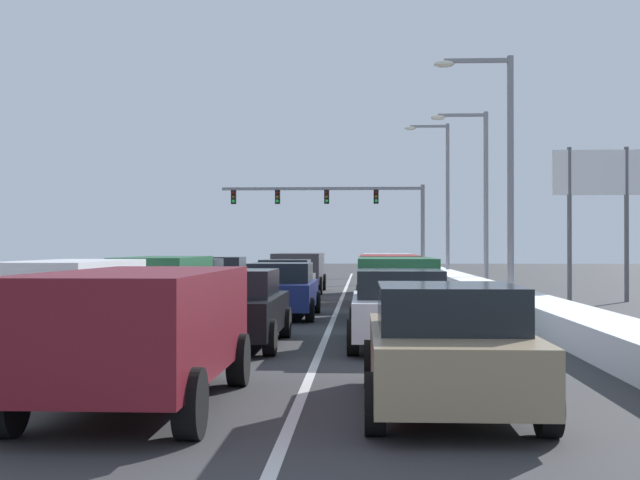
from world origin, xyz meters
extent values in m
plane|color=#333335|center=(0.00, 22.15, 0.00)|extent=(143.95, 143.95, 0.00)
cube|color=silver|center=(1.70, 27.68, 0.00)|extent=(0.14, 60.90, 0.01)
cube|color=silver|center=(-1.70, 27.68, 0.00)|extent=(0.14, 60.90, 0.01)
cube|color=white|center=(7.00, 27.68, 0.30)|extent=(1.39, 60.90, 0.61)
cube|color=white|center=(-7.00, 27.68, 0.40)|extent=(2.01, 60.90, 0.79)
cube|color=#937F60|center=(3.52, 6.48, 0.63)|extent=(1.82, 4.50, 0.70)
cube|color=black|center=(3.52, 6.33, 1.23)|extent=(1.64, 2.20, 0.55)
cube|color=red|center=(2.83, 4.28, 0.75)|extent=(0.24, 0.08, 0.14)
cube|color=red|center=(4.21, 4.28, 0.75)|extent=(0.24, 0.08, 0.14)
cylinder|color=black|center=(2.63, 8.03, 0.33)|extent=(0.22, 0.66, 0.66)
cylinder|color=black|center=(4.41, 8.03, 0.33)|extent=(0.22, 0.66, 0.66)
cylinder|color=black|center=(2.63, 4.93, 0.33)|extent=(0.22, 0.66, 0.66)
cylinder|color=black|center=(4.41, 4.93, 0.33)|extent=(0.22, 0.66, 0.66)
cube|color=silver|center=(3.21, 13.00, 0.63)|extent=(1.82, 4.50, 0.70)
cube|color=black|center=(3.21, 12.85, 1.23)|extent=(1.64, 2.20, 0.55)
cube|color=red|center=(2.52, 10.80, 0.75)|extent=(0.24, 0.08, 0.14)
cube|color=red|center=(3.90, 10.80, 0.75)|extent=(0.24, 0.08, 0.14)
cylinder|color=black|center=(2.32, 14.55, 0.33)|extent=(0.22, 0.66, 0.66)
cylinder|color=black|center=(4.10, 14.55, 0.33)|extent=(0.22, 0.66, 0.66)
cylinder|color=black|center=(2.32, 11.45, 0.33)|extent=(0.22, 0.66, 0.66)
cylinder|color=black|center=(4.10, 11.45, 0.33)|extent=(0.22, 0.66, 0.66)
cube|color=#1E5633|center=(3.35, 18.77, 1.04)|extent=(1.95, 4.90, 1.25)
cube|color=black|center=(3.35, 16.36, 1.32)|extent=(1.56, 0.06, 0.55)
cube|color=red|center=(2.57, 16.37, 0.94)|extent=(0.20, 0.08, 0.28)
cube|color=red|center=(4.13, 16.37, 0.94)|extent=(0.20, 0.08, 0.28)
cylinder|color=black|center=(2.40, 20.47, 0.37)|extent=(0.25, 0.74, 0.74)
cylinder|color=black|center=(4.31, 20.47, 0.37)|extent=(0.25, 0.74, 0.74)
cylinder|color=black|center=(2.40, 17.07, 0.37)|extent=(0.25, 0.74, 0.74)
cylinder|color=black|center=(4.31, 17.07, 0.37)|extent=(0.25, 0.74, 0.74)
cube|color=maroon|center=(3.37, 25.23, 1.04)|extent=(1.95, 4.90, 1.25)
cube|color=black|center=(3.37, 22.82, 1.32)|extent=(1.56, 0.06, 0.55)
cube|color=red|center=(2.59, 22.83, 0.94)|extent=(0.20, 0.08, 0.28)
cube|color=red|center=(4.15, 22.83, 0.94)|extent=(0.20, 0.08, 0.28)
cylinder|color=black|center=(2.42, 26.93, 0.37)|extent=(0.25, 0.74, 0.74)
cylinder|color=black|center=(4.33, 26.93, 0.37)|extent=(0.25, 0.74, 0.74)
cylinder|color=black|center=(2.42, 23.53, 0.37)|extent=(0.25, 0.74, 0.74)
cylinder|color=black|center=(4.33, 23.53, 0.37)|extent=(0.25, 0.74, 0.74)
cube|color=#B7BABF|center=(3.50, 31.55, 1.04)|extent=(1.95, 4.90, 1.25)
cube|color=black|center=(3.50, 29.14, 1.32)|extent=(1.56, 0.06, 0.55)
cube|color=red|center=(2.72, 29.15, 0.94)|extent=(0.20, 0.08, 0.28)
cube|color=red|center=(4.28, 29.15, 0.94)|extent=(0.20, 0.08, 0.28)
cylinder|color=black|center=(2.54, 33.25, 0.37)|extent=(0.25, 0.74, 0.74)
cylinder|color=black|center=(4.45, 33.25, 0.37)|extent=(0.25, 0.74, 0.74)
cylinder|color=black|center=(2.54, 29.85, 0.37)|extent=(0.25, 0.74, 0.74)
cylinder|color=black|center=(4.45, 29.85, 0.37)|extent=(0.25, 0.74, 0.74)
cube|color=maroon|center=(-0.21, 6.34, 1.04)|extent=(1.95, 4.90, 1.25)
cube|color=black|center=(-0.21, 3.93, 1.32)|extent=(1.56, 0.06, 0.55)
cube|color=red|center=(0.57, 3.94, 0.94)|extent=(0.20, 0.08, 0.28)
cylinder|color=black|center=(-1.17, 8.04, 0.37)|extent=(0.25, 0.74, 0.74)
cylinder|color=black|center=(0.74, 8.04, 0.37)|extent=(0.25, 0.74, 0.74)
cylinder|color=black|center=(-1.17, 4.64, 0.37)|extent=(0.25, 0.74, 0.74)
cylinder|color=black|center=(0.74, 4.64, 0.37)|extent=(0.25, 0.74, 0.74)
cube|color=black|center=(-0.06, 12.90, 0.63)|extent=(1.82, 4.50, 0.70)
cube|color=black|center=(-0.06, 12.75, 1.23)|extent=(1.64, 2.20, 0.55)
cube|color=red|center=(-0.75, 10.70, 0.75)|extent=(0.24, 0.08, 0.14)
cube|color=red|center=(0.63, 10.70, 0.75)|extent=(0.24, 0.08, 0.14)
cylinder|color=black|center=(-0.95, 14.45, 0.33)|extent=(0.22, 0.66, 0.66)
cylinder|color=black|center=(0.83, 14.45, 0.33)|extent=(0.22, 0.66, 0.66)
cylinder|color=black|center=(-0.95, 11.35, 0.33)|extent=(0.22, 0.66, 0.66)
cylinder|color=black|center=(0.83, 11.35, 0.33)|extent=(0.22, 0.66, 0.66)
cube|color=navy|center=(0.23, 19.86, 0.63)|extent=(1.82, 4.50, 0.70)
cube|color=black|center=(0.23, 19.71, 1.23)|extent=(1.64, 2.20, 0.55)
cube|color=red|center=(-0.46, 17.66, 0.75)|extent=(0.24, 0.08, 0.14)
cube|color=red|center=(0.93, 17.66, 0.75)|extent=(0.24, 0.08, 0.14)
cylinder|color=black|center=(-0.66, 21.41, 0.33)|extent=(0.22, 0.66, 0.66)
cylinder|color=black|center=(1.12, 21.41, 0.33)|extent=(0.22, 0.66, 0.66)
cylinder|color=black|center=(-0.66, 18.31, 0.33)|extent=(0.22, 0.66, 0.66)
cylinder|color=black|center=(1.12, 18.31, 0.33)|extent=(0.22, 0.66, 0.66)
cube|color=slate|center=(-0.17, 25.72, 0.63)|extent=(1.82, 4.50, 0.70)
cube|color=black|center=(-0.17, 25.57, 1.23)|extent=(1.64, 2.20, 0.55)
cube|color=red|center=(-0.86, 23.52, 0.75)|extent=(0.24, 0.08, 0.14)
cube|color=red|center=(0.52, 23.52, 0.75)|extent=(0.24, 0.08, 0.14)
cylinder|color=black|center=(-1.06, 27.27, 0.33)|extent=(0.22, 0.66, 0.66)
cylinder|color=black|center=(0.72, 27.27, 0.33)|extent=(0.22, 0.66, 0.66)
cylinder|color=black|center=(-1.06, 24.17, 0.33)|extent=(0.22, 0.66, 0.66)
cylinder|color=black|center=(0.72, 24.17, 0.33)|extent=(0.22, 0.66, 0.66)
cube|color=#38383D|center=(-0.24, 32.76, 1.04)|extent=(1.95, 4.90, 1.25)
cube|color=black|center=(-0.24, 30.35, 1.32)|extent=(1.56, 0.06, 0.55)
cube|color=red|center=(-1.02, 30.36, 0.94)|extent=(0.20, 0.08, 0.28)
cube|color=red|center=(0.54, 30.36, 0.94)|extent=(0.20, 0.08, 0.28)
cylinder|color=black|center=(-1.19, 34.46, 0.37)|extent=(0.25, 0.74, 0.74)
cylinder|color=black|center=(0.72, 34.46, 0.37)|extent=(0.25, 0.74, 0.74)
cylinder|color=black|center=(-1.19, 31.06, 0.37)|extent=(0.25, 0.74, 0.74)
cylinder|color=black|center=(0.72, 31.06, 0.37)|extent=(0.25, 0.74, 0.74)
cylinder|color=black|center=(-2.59, 8.14, 0.33)|extent=(0.22, 0.66, 0.66)
cube|color=silver|center=(-3.64, 13.78, 1.04)|extent=(1.95, 4.90, 1.25)
cube|color=black|center=(-3.64, 11.37, 1.32)|extent=(1.56, 0.06, 0.55)
cube|color=red|center=(-2.86, 11.38, 0.94)|extent=(0.20, 0.08, 0.28)
cylinder|color=black|center=(-4.59, 15.48, 0.37)|extent=(0.25, 0.74, 0.74)
cylinder|color=black|center=(-2.68, 15.48, 0.37)|extent=(0.25, 0.74, 0.74)
cylinder|color=black|center=(-2.68, 12.08, 0.37)|extent=(0.25, 0.74, 0.74)
cube|color=#1E5633|center=(-3.15, 20.20, 1.04)|extent=(1.95, 4.90, 1.25)
cube|color=black|center=(-3.15, 17.79, 1.32)|extent=(1.56, 0.06, 0.55)
cube|color=red|center=(-3.93, 17.80, 0.94)|extent=(0.20, 0.08, 0.28)
cube|color=red|center=(-2.37, 17.80, 0.94)|extent=(0.20, 0.08, 0.28)
cylinder|color=black|center=(-4.11, 21.90, 0.37)|extent=(0.25, 0.74, 0.74)
cylinder|color=black|center=(-2.20, 21.90, 0.37)|extent=(0.25, 0.74, 0.74)
cylinder|color=black|center=(-4.11, 18.50, 0.37)|extent=(0.25, 0.74, 0.74)
cylinder|color=black|center=(-2.20, 18.50, 0.37)|extent=(0.25, 0.74, 0.74)
cube|color=maroon|center=(-3.59, 27.40, 0.63)|extent=(1.82, 4.50, 0.70)
cube|color=black|center=(-3.59, 27.25, 1.23)|extent=(1.64, 2.20, 0.55)
cube|color=red|center=(-4.28, 25.20, 0.75)|extent=(0.24, 0.08, 0.14)
cube|color=red|center=(-2.90, 25.20, 0.75)|extent=(0.24, 0.08, 0.14)
cylinder|color=black|center=(-4.48, 28.95, 0.33)|extent=(0.22, 0.66, 0.66)
cylinder|color=black|center=(-2.70, 28.95, 0.33)|extent=(0.22, 0.66, 0.66)
cylinder|color=black|center=(-4.48, 25.85, 0.33)|extent=(0.22, 0.66, 0.66)
cylinder|color=black|center=(-2.70, 25.85, 0.33)|extent=(0.22, 0.66, 0.66)
cube|color=#B7BABF|center=(-3.50, 33.09, 0.63)|extent=(1.82, 4.50, 0.70)
cube|color=black|center=(-3.50, 32.94, 1.23)|extent=(1.64, 2.20, 0.55)
cube|color=red|center=(-4.19, 30.89, 0.75)|extent=(0.24, 0.08, 0.14)
cube|color=red|center=(-2.81, 30.89, 0.75)|extent=(0.24, 0.08, 0.14)
cylinder|color=black|center=(-4.39, 34.64, 0.33)|extent=(0.22, 0.66, 0.66)
cylinder|color=black|center=(-2.61, 34.64, 0.33)|extent=(0.22, 0.66, 0.66)
cylinder|color=black|center=(-4.39, 31.54, 0.33)|extent=(0.22, 0.66, 0.66)
cylinder|color=black|center=(-2.61, 31.54, 0.33)|extent=(0.22, 0.66, 0.66)
cylinder|color=slate|center=(6.60, 55.36, 3.10)|extent=(0.28, 0.28, 6.20)
cube|color=slate|center=(-0.33, 55.36, 5.95)|extent=(13.86, 0.20, 0.20)
cube|color=black|center=(3.40, 55.36, 5.38)|extent=(0.34, 0.34, 0.95)
sphere|color=#4C0A0A|center=(3.40, 55.18, 5.66)|extent=(0.22, 0.22, 0.22)
sphere|color=#593F0C|center=(3.40, 55.18, 5.38)|extent=(0.22, 0.22, 0.22)
sphere|color=green|center=(3.40, 55.18, 5.09)|extent=(0.22, 0.22, 0.22)
cube|color=black|center=(0.00, 55.36, 5.38)|extent=(0.34, 0.34, 0.95)
sphere|color=#4C0A0A|center=(0.00, 55.18, 5.66)|extent=(0.22, 0.22, 0.22)
sphere|color=#593F0C|center=(0.00, 55.18, 5.38)|extent=(0.22, 0.22, 0.22)
sphere|color=green|center=(0.00, 55.18, 5.09)|extent=(0.22, 0.22, 0.22)
cube|color=black|center=(-3.40, 55.36, 5.38)|extent=(0.34, 0.34, 0.95)
sphere|color=#4C0A0A|center=(-3.40, 55.18, 5.66)|extent=(0.22, 0.22, 0.22)
sphere|color=#593F0C|center=(-3.40, 55.18, 5.38)|extent=(0.22, 0.22, 0.22)
sphere|color=green|center=(-3.40, 55.18, 5.09)|extent=(0.22, 0.22, 0.22)
cube|color=black|center=(-6.46, 55.36, 5.38)|extent=(0.34, 0.34, 0.95)
sphere|color=#4C0A0A|center=(-6.46, 55.18, 5.66)|extent=(0.22, 0.22, 0.22)
sphere|color=#593F0C|center=(-6.46, 55.18, 5.38)|extent=(0.22, 0.22, 0.22)
sphere|color=green|center=(-6.46, 55.18, 5.09)|extent=(0.22, 0.22, 0.22)
cylinder|color=gray|center=(7.41, 24.91, 4.16)|extent=(0.22, 0.22, 8.32)
cube|color=gray|center=(6.31, 24.91, 8.17)|extent=(2.20, 0.14, 0.14)
ellipsoid|color=#EAE5C6|center=(5.21, 24.91, 8.07)|extent=(0.70, 0.36, 0.24)
cylinder|color=gray|center=(8.17, 35.99, 4.09)|extent=(0.22, 0.22, 8.18)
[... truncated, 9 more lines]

